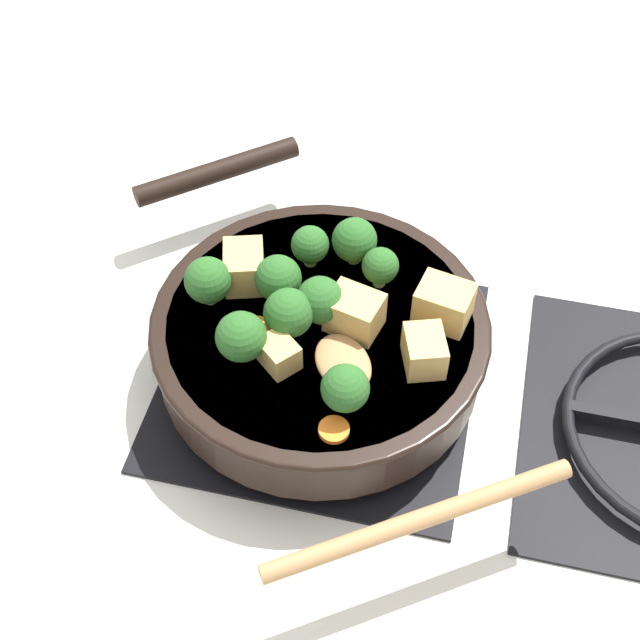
# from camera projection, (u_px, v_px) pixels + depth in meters

# --- Properties ---
(ground_plane) EXTENTS (2.40, 2.40, 0.00)m
(ground_plane) POSITION_uv_depth(u_px,v_px,m) (320.00, 374.00, 0.91)
(ground_plane) COLOR silver
(front_burner_grate) EXTENTS (0.31, 0.31, 0.03)m
(front_burner_grate) POSITION_uv_depth(u_px,v_px,m) (320.00, 367.00, 0.90)
(front_burner_grate) COLOR black
(front_burner_grate) RESTS_ON ground_plane
(skillet_pan) EXTENTS (0.43, 0.41, 0.06)m
(skillet_pan) POSITION_uv_depth(u_px,v_px,m) (319.00, 336.00, 0.86)
(skillet_pan) COLOR black
(skillet_pan) RESTS_ON front_burner_grate
(wooden_spoon) EXTENTS (0.26, 0.25, 0.02)m
(wooden_spoon) POSITION_uv_depth(u_px,v_px,m) (387.00, 451.00, 0.74)
(wooden_spoon) COLOR #A87A4C
(wooden_spoon) RESTS_ON skillet_pan
(tofu_cube_center_large) EXTENTS (0.04, 0.05, 0.03)m
(tofu_cube_center_large) POSITION_uv_depth(u_px,v_px,m) (279.00, 354.00, 0.80)
(tofu_cube_center_large) COLOR tan
(tofu_cube_center_large) RESTS_ON skillet_pan
(tofu_cube_near_handle) EXTENTS (0.05, 0.06, 0.04)m
(tofu_cube_near_handle) POSITION_uv_depth(u_px,v_px,m) (355.00, 310.00, 0.82)
(tofu_cube_near_handle) COLOR tan
(tofu_cube_near_handle) RESTS_ON skillet_pan
(tofu_cube_east_chunk) EXTENTS (0.05, 0.06, 0.04)m
(tofu_cube_east_chunk) POSITION_uv_depth(u_px,v_px,m) (444.00, 304.00, 0.83)
(tofu_cube_east_chunk) COLOR tan
(tofu_cube_east_chunk) RESTS_ON skillet_pan
(tofu_cube_west_chunk) EXTENTS (0.05, 0.05, 0.03)m
(tofu_cube_west_chunk) POSITION_uv_depth(u_px,v_px,m) (424.00, 351.00, 0.80)
(tofu_cube_west_chunk) COLOR tan
(tofu_cube_west_chunk) RESTS_ON skillet_pan
(tofu_cube_back_piece) EXTENTS (0.06, 0.05, 0.04)m
(tofu_cube_back_piece) POSITION_uv_depth(u_px,v_px,m) (244.00, 267.00, 0.86)
(tofu_cube_back_piece) COLOR tan
(tofu_cube_back_piece) RESTS_ON skillet_pan
(broccoli_floret_near_spoon) EXTENTS (0.04, 0.04, 0.05)m
(broccoli_floret_near_spoon) POSITION_uv_depth(u_px,v_px,m) (345.00, 388.00, 0.76)
(broccoli_floret_near_spoon) COLOR #709956
(broccoli_floret_near_spoon) RESTS_ON skillet_pan
(broccoli_floret_center_top) EXTENTS (0.04, 0.04, 0.04)m
(broccoli_floret_center_top) POSITION_uv_depth(u_px,v_px,m) (310.00, 245.00, 0.87)
(broccoli_floret_center_top) COLOR #709956
(broccoli_floret_center_top) RESTS_ON skillet_pan
(broccoli_floret_east_rim) EXTENTS (0.05, 0.05, 0.05)m
(broccoli_floret_east_rim) POSITION_uv_depth(u_px,v_px,m) (209.00, 278.00, 0.84)
(broccoli_floret_east_rim) COLOR #709956
(broccoli_floret_east_rim) RESTS_ON skillet_pan
(broccoli_floret_west_rim) EXTENTS (0.04, 0.04, 0.04)m
(broccoli_floret_west_rim) POSITION_uv_depth(u_px,v_px,m) (380.00, 266.00, 0.85)
(broccoli_floret_west_rim) COLOR #709956
(broccoli_floret_west_rim) RESTS_ON skillet_pan
(broccoli_floret_north_edge) EXTENTS (0.04, 0.04, 0.05)m
(broccoli_floret_north_edge) POSITION_uv_depth(u_px,v_px,m) (324.00, 300.00, 0.82)
(broccoli_floret_north_edge) COLOR #709956
(broccoli_floret_north_edge) RESTS_ON skillet_pan
(broccoli_floret_south_cluster) EXTENTS (0.05, 0.05, 0.05)m
(broccoli_floret_south_cluster) POSITION_uv_depth(u_px,v_px,m) (241.00, 337.00, 0.79)
(broccoli_floret_south_cluster) COLOR #709956
(broccoli_floret_south_cluster) RESTS_ON skillet_pan
(broccoli_floret_mid_floret) EXTENTS (0.05, 0.05, 0.05)m
(broccoli_floret_mid_floret) POSITION_uv_depth(u_px,v_px,m) (288.00, 313.00, 0.81)
(broccoli_floret_mid_floret) COLOR #709956
(broccoli_floret_mid_floret) RESTS_ON skillet_pan
(broccoli_floret_small_inner) EXTENTS (0.04, 0.04, 0.05)m
(broccoli_floret_small_inner) POSITION_uv_depth(u_px,v_px,m) (354.00, 240.00, 0.87)
(broccoli_floret_small_inner) COLOR #709956
(broccoli_floret_small_inner) RESTS_ON skillet_pan
(broccoli_floret_tall_stem) EXTENTS (0.04, 0.04, 0.05)m
(broccoli_floret_tall_stem) POSITION_uv_depth(u_px,v_px,m) (278.00, 279.00, 0.84)
(broccoli_floret_tall_stem) COLOR #709956
(broccoli_floret_tall_stem) RESTS_ON skillet_pan
(carrot_slice_orange_thin) EXTENTS (0.03, 0.03, 0.01)m
(carrot_slice_orange_thin) POSITION_uv_depth(u_px,v_px,m) (256.00, 330.00, 0.83)
(carrot_slice_orange_thin) COLOR orange
(carrot_slice_orange_thin) RESTS_ON skillet_pan
(carrot_slice_near_center) EXTENTS (0.03, 0.03, 0.01)m
(carrot_slice_near_center) POSITION_uv_depth(u_px,v_px,m) (342.00, 300.00, 0.86)
(carrot_slice_near_center) COLOR orange
(carrot_slice_near_center) RESTS_ON skillet_pan
(carrot_slice_edge_slice) EXTENTS (0.03, 0.03, 0.01)m
(carrot_slice_edge_slice) POSITION_uv_depth(u_px,v_px,m) (334.00, 430.00, 0.76)
(carrot_slice_edge_slice) COLOR orange
(carrot_slice_edge_slice) RESTS_ON skillet_pan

